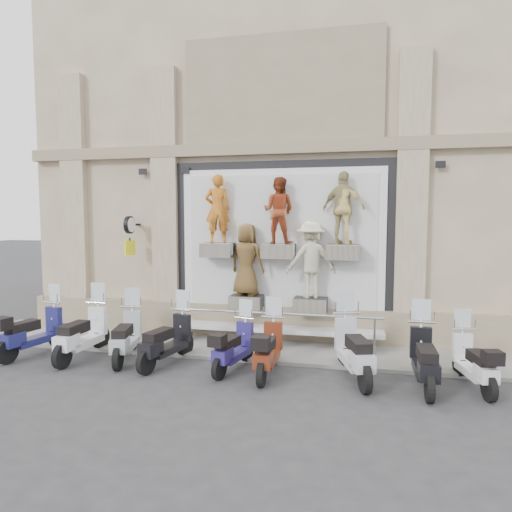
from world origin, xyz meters
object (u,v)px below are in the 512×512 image
Objects in this scene: clock_sign_bracket at (130,231)px; scooter_h at (425,347)px; scooter_g at (354,337)px; scooter_d at (167,330)px; scooter_c at (126,326)px; scooter_e at (234,337)px; scooter_f at (268,339)px; scooter_a at (33,321)px; guard_rail at (274,332)px; scooter_i at (474,352)px; scooter_b at (82,323)px.

clock_sign_bracket is 7.63m from scooter_h.
scooter_g is 1.29m from scooter_h.
scooter_c is at bearing -172.70° from scooter_d.
scooter_f is (0.74, -0.12, 0.05)m from scooter_e.
scooter_e is 0.94× the size of scooter_f.
clock_sign_bracket reaches higher than scooter_g.
scooter_a is 7.15m from scooter_g.
scooter_h is (7.05, -2.12, -2.03)m from clock_sign_bracket.
scooter_a reaches higher than scooter_f.
guard_rail is 2.41m from scooter_g.
scooter_f is 1.07× the size of scooter_i.
clock_sign_bracket is at bearing 86.34° from scooter_b.
scooter_b is 1.06× the size of scooter_c.
clock_sign_bracket is 0.51× the size of scooter_b.
scooter_b is at bearing 168.98° from scooter_i.
scooter_g is (5.91, 0.03, 0.02)m from scooter_b.
scooter_h reaches higher than scooter_c.
scooter_b is 5.91m from scooter_g.
scooter_a is at bearing -163.75° from guard_rail.
clock_sign_bracket is 0.54× the size of scooter_d.
scooter_c is 0.98× the size of scooter_h.
clock_sign_bracket is 0.53× the size of scooter_a.
scooter_e is (3.50, -0.00, -0.11)m from scooter_b.
scooter_f is (5.48, -0.09, -0.04)m from scooter_a.
clock_sign_bracket is at bearing 161.03° from scooter_e.
guard_rail is 2.69× the size of scooter_d.
scooter_h is (5.18, -0.16, 0.01)m from scooter_d.
scooter_c is 6.19m from scooter_h.
scooter_d is 5.18m from scooter_h.
scooter_i is (4.03, -1.47, 0.22)m from guard_rail.
scooter_e is at bearing 11.00° from scooter_a.
clock_sign_bracket is 2.81m from scooter_b.
clock_sign_bracket is at bearing 163.04° from scooter_h.
scooter_i is at bearing 12.93° from scooter_d.
scooter_d is 1.03× the size of scooter_f.
scooter_h is at bearing -24.73° from scooter_g.
scooter_a is at bearing 169.14° from scooter_i.
scooter_b is (-4.05, -1.51, 0.34)m from guard_rail.
scooter_h is 0.91m from scooter_i.
scooter_h is at bearing -16.75° from clock_sign_bracket.
scooter_f is at bearing -18.38° from scooter_c.
scooter_a reaches higher than scooter_c.
clock_sign_bracket is 5.05m from scooter_f.
clock_sign_bracket is 6.40m from scooter_g.
scooter_e is (-0.54, -1.51, 0.23)m from guard_rail.
scooter_d is 2.24m from scooter_f.
scooter_g is at bearing -18.64° from clock_sign_bracket.
scooter_a is 5.48m from scooter_f.
scooter_a is 1.05× the size of scooter_f.
scooter_a is 2.25m from scooter_c.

